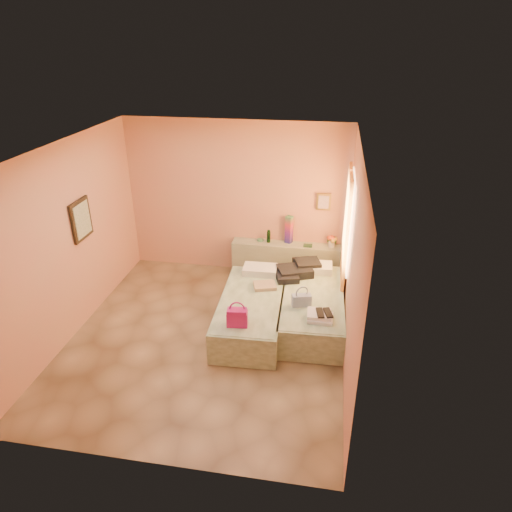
% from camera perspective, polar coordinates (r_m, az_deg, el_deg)
% --- Properties ---
extents(ground, '(4.50, 4.50, 0.00)m').
position_cam_1_polar(ground, '(6.97, -6.05, -10.04)').
color(ground, tan).
rests_on(ground, ground).
extents(room_walls, '(4.02, 4.51, 2.81)m').
position_cam_1_polar(room_walls, '(6.54, -3.75, 5.43)').
color(room_walls, tan).
rests_on(room_walls, ground).
extents(headboard_ledge, '(2.05, 0.30, 0.65)m').
position_cam_1_polar(headboard_ledge, '(8.41, 4.01, -0.51)').
color(headboard_ledge, '#9BA385').
rests_on(headboard_ledge, ground).
extents(bed_left, '(0.97, 2.03, 0.50)m').
position_cam_1_polar(bed_left, '(7.03, -0.53, -7.02)').
color(bed_left, beige).
rests_on(bed_left, ground).
extents(bed_right, '(0.97, 2.03, 0.50)m').
position_cam_1_polar(bed_right, '(7.16, 6.97, -6.57)').
color(bed_right, beige).
rests_on(bed_right, ground).
extents(water_bottle, '(0.07, 0.07, 0.23)m').
position_cam_1_polar(water_bottle, '(8.28, 1.59, 2.46)').
color(water_bottle, '#123316').
rests_on(water_bottle, headboard_ledge).
extents(rainbow_box, '(0.15, 0.15, 0.50)m').
position_cam_1_polar(rainbow_box, '(8.24, 4.15, 3.32)').
color(rainbow_box, '#B9166F').
rests_on(rainbow_box, headboard_ledge).
extents(small_dish, '(0.14, 0.14, 0.03)m').
position_cam_1_polar(small_dish, '(8.38, 0.56, 2.03)').
color(small_dish, '#539966').
rests_on(small_dish, headboard_ledge).
extents(green_book, '(0.16, 0.11, 0.03)m').
position_cam_1_polar(green_book, '(8.21, 6.50, 1.31)').
color(green_book, '#244329').
rests_on(green_book, headboard_ledge).
extents(flower_vase, '(0.24, 0.24, 0.26)m').
position_cam_1_polar(flower_vase, '(8.20, 9.45, 1.96)').
color(flower_vase, silver).
rests_on(flower_vase, headboard_ledge).
extents(magenta_handbag, '(0.30, 0.19, 0.26)m').
position_cam_1_polar(magenta_handbag, '(6.24, -2.36, -7.62)').
color(magenta_handbag, '#B9166F').
rests_on(magenta_handbag, bed_left).
extents(khaki_garment, '(0.40, 0.36, 0.06)m').
position_cam_1_polar(khaki_garment, '(7.16, 1.10, -3.72)').
color(khaki_garment, tan).
rests_on(khaki_garment, bed_left).
extents(clothes_pile, '(0.75, 0.75, 0.18)m').
position_cam_1_polar(clothes_pile, '(7.51, 5.24, -1.81)').
color(clothes_pile, black).
rests_on(clothes_pile, bed_right).
extents(blue_handbag, '(0.30, 0.19, 0.18)m').
position_cam_1_polar(blue_handbag, '(6.71, 5.71, -5.52)').
color(blue_handbag, '#4469A3').
rests_on(blue_handbag, bed_right).
extents(towel_stack, '(0.36, 0.31, 0.10)m').
position_cam_1_polar(towel_stack, '(6.46, 8.05, -7.49)').
color(towel_stack, silver).
rests_on(towel_stack, bed_right).
extents(sandal_pair, '(0.22, 0.27, 0.03)m').
position_cam_1_polar(sandal_pair, '(6.42, 8.51, -7.08)').
color(sandal_pair, black).
rests_on(sandal_pair, towel_stack).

